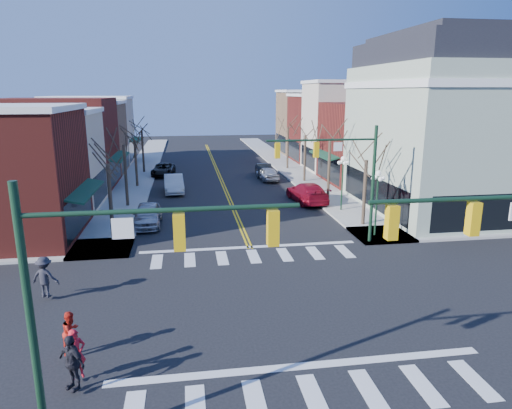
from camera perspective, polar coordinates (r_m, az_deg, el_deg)
name	(u,v)px	position (r m, az deg, el deg)	size (l,w,h in m)	color
ground	(275,306)	(20.45, 2.34, -12.51)	(160.00, 160.00, 0.00)	black
sidewalk_left	(125,203)	(39.35, -16.06, 0.14)	(3.50, 70.00, 0.15)	#9E9B93
sidewalk_right	(328,196)	(40.92, 9.01, 1.04)	(3.50, 70.00, 0.15)	#9E9B93
bldg_left_stucco_a	(32,162)	(39.66, -26.25, 4.76)	(10.00, 7.00, 7.50)	beige
bldg_left_brick_b	(58,144)	(47.23, -23.51, 6.91)	(10.00, 9.00, 8.50)	maroon
bldg_left_tan	(78,139)	(55.25, -21.38, 7.61)	(10.00, 7.50, 7.80)	#906F4F
bldg_left_stucco_b	(91,132)	(62.79, -19.92, 8.57)	(10.00, 8.00, 8.20)	beige
bldg_right_brick_a	(377,143)	(47.97, 14.86, 7.39)	(10.00, 8.50, 8.00)	maroon
bldg_right_stucco	(350,128)	(55.04, 11.70, 9.40)	(10.00, 7.00, 10.00)	beige
bldg_right_brick_b	(330,129)	(62.16, 9.26, 9.31)	(10.00, 8.00, 8.50)	maroon
bldg_right_tan	(314,123)	(69.77, 7.23, 10.07)	(10.00, 8.00, 9.00)	#906F4F
victorian_corner	(452,124)	(38.25, 23.25, 9.18)	(12.25, 14.25, 13.30)	#9EAD96
traffic_mast_near_left	(108,281)	(11.60, -17.97, -9.08)	(6.60, 0.28, 7.20)	#14331E
traffic_mast_far_right	(344,169)	(27.31, 10.94, 4.43)	(6.60, 0.28, 7.20)	#14331E
lamppost_corner	(377,192)	(29.61, 14.92, 1.50)	(0.36, 0.36, 4.33)	#14331E
lamppost_midblock	(343,174)	(35.54, 10.77, 3.76)	(0.36, 0.36, 4.33)	#14331E
tree_left_a	(111,201)	(30.11, -17.73, 0.37)	(0.24, 0.24, 4.76)	#382B21
tree_left_b	(126,176)	(37.84, -15.97, 3.39)	(0.24, 0.24, 5.04)	#382B21
tree_left_c	(136,164)	(45.72, -14.77, 4.91)	(0.24, 0.24, 4.55)	#382B21
tree_left_d	(143,152)	(53.58, -13.95, 6.42)	(0.24, 0.24, 4.90)	#382B21
tree_right_a	(365,194)	(32.07, 13.41, 1.34)	(0.24, 0.24, 4.62)	#382B21
tree_right_b	(329,170)	(39.39, 9.10, 4.26)	(0.24, 0.24, 5.18)	#382B21
tree_right_c	(305,159)	(47.00, 6.12, 5.70)	(0.24, 0.24, 4.83)	#382B21
tree_right_d	(288,149)	(54.70, 3.98, 6.98)	(0.24, 0.24, 4.97)	#382B21
car_left_near	(147,215)	(32.57, -13.42, -1.24)	(1.85, 4.59, 1.56)	#A9A9AE
car_left_mid	(174,184)	(42.85, -10.24, 2.56)	(1.70, 4.87, 1.61)	silver
car_left_far	(163,170)	(51.71, -11.51, 4.31)	(2.27, 4.91, 1.37)	black
car_right_near	(307,192)	(38.65, 6.42, 1.51)	(2.32, 5.72, 1.66)	maroon
car_right_mid	(268,174)	(47.91, 1.45, 3.88)	(1.70, 4.24, 1.44)	#ACADB1
car_right_far	(263,170)	(50.39, 0.93, 4.38)	(1.52, 4.37, 1.44)	black
pedestrian_red_a	(76,354)	(16.31, -21.59, -16.99)	(0.61, 0.40, 1.67)	red
pedestrian_red_b	(71,332)	(17.76, -22.08, -14.59)	(0.76, 0.59, 1.56)	red
pedestrian_dark_a	(72,362)	(15.81, -22.06, -17.80)	(1.06, 0.44, 1.81)	black
pedestrian_dark_b	(45,277)	(22.56, -24.88, -8.22)	(1.22, 0.70, 1.89)	#212129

